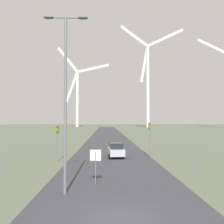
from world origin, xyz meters
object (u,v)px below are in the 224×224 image
at_px(traffic_light_post_near_left, 57,135).
at_px(wind_turbine_center, 148,77).
at_px(traffic_light_post_near_right, 150,132).
at_px(wind_turbine_left, 77,91).
at_px(car_approaching, 116,150).
at_px(streetlamp, 65,84).
at_px(stop_sign_near, 96,160).

bearing_deg(traffic_light_post_near_left, wind_turbine_center, 76.80).
height_order(traffic_light_post_near_right, wind_turbine_left, wind_turbine_left).
height_order(traffic_light_post_near_left, wind_turbine_center, wind_turbine_center).
height_order(traffic_light_post_near_right, car_approaching, traffic_light_post_near_right).
xyz_separation_m(traffic_light_post_near_right, car_approaching, (-4.29, -0.27, -2.26)).
bearing_deg(wind_turbine_center, traffic_light_post_near_right, -99.12).
relative_size(streetlamp, traffic_light_post_near_left, 2.79).
distance_m(traffic_light_post_near_right, car_approaching, 4.85).
bearing_deg(wind_turbine_left, streetlamp, -84.05).
height_order(streetlamp, wind_turbine_center, wind_turbine_center).
relative_size(traffic_light_post_near_left, car_approaching, 0.96).
xyz_separation_m(streetlamp, wind_turbine_left, (-17.53, 168.22, 18.33)).
bearing_deg(traffic_light_post_near_right, wind_turbine_center, 80.88).
bearing_deg(car_approaching, wind_turbine_left, 98.01).
distance_m(traffic_light_post_near_left, car_approaching, 7.73).
height_order(streetlamp, stop_sign_near, streetlamp).
relative_size(car_approaching, wind_turbine_left, 0.07).
distance_m(car_approaching, wind_turbine_left, 155.40).
relative_size(stop_sign_near, wind_turbine_left, 0.04).
bearing_deg(streetlamp, wind_turbine_left, 95.95).
relative_size(wind_turbine_left, wind_turbine_center, 0.82).
xyz_separation_m(car_approaching, wind_turbine_left, (-21.37, 151.98, 24.36)).
relative_size(stop_sign_near, traffic_light_post_near_left, 0.62).
height_order(streetlamp, car_approaching, streetlamp).
bearing_deg(stop_sign_near, car_approaching, 81.60).
bearing_deg(traffic_light_post_near_right, traffic_light_post_near_left, -162.70).
bearing_deg(traffic_light_post_near_left, car_approaching, 25.17).
bearing_deg(traffic_light_post_near_right, streetlamp, -116.24).
height_order(stop_sign_near, wind_turbine_center, wind_turbine_center).
xyz_separation_m(traffic_light_post_near_left, car_approaching, (6.74, 3.17, -2.06)).
bearing_deg(traffic_light_post_near_right, wind_turbine_left, 99.60).
bearing_deg(traffic_light_post_near_left, traffic_light_post_near_right, 17.30).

